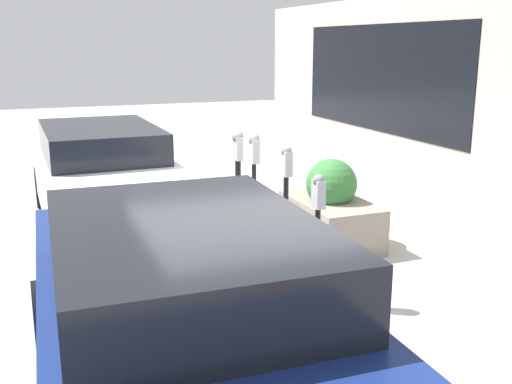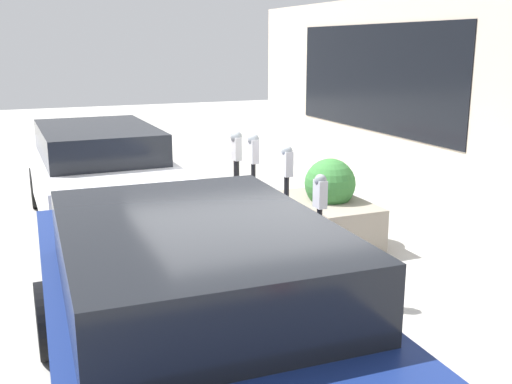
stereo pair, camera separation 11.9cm
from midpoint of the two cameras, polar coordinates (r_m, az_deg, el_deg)
name	(u,v)px [view 1 (the left image)]	position (r m, az deg, el deg)	size (l,w,h in m)	color
ground_plane	(250,270)	(7.15, -0.13, -7.47)	(40.00, 40.00, 0.00)	beige
curb_strip	(243,270)	(7.12, -0.74, -7.41)	(19.00, 0.16, 0.04)	red
parking_meter_nearest	(318,216)	(5.94, 6.48, -2.24)	(0.14, 0.12, 1.38)	black
parking_meter_second	(286,189)	(6.55, 3.40, 0.27)	(0.14, 0.12, 1.55)	black
parking_meter_middle	(254,168)	(7.32, 0.27, 2.27)	(0.17, 0.14, 1.56)	black
parking_meter_fourth	(238,168)	(8.02, -1.30, 2.34)	(0.19, 0.16, 1.49)	black
planter_box	(331,211)	(8.02, 7.54, -1.84)	(1.49, 0.86, 1.15)	gray
parked_car_front	(183,317)	(4.16, -6.17, -11.78)	(4.37, 1.96, 1.54)	navy
parked_car_middle	(101,172)	(8.93, -14.18, 1.81)	(4.57, 1.77, 1.49)	silver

